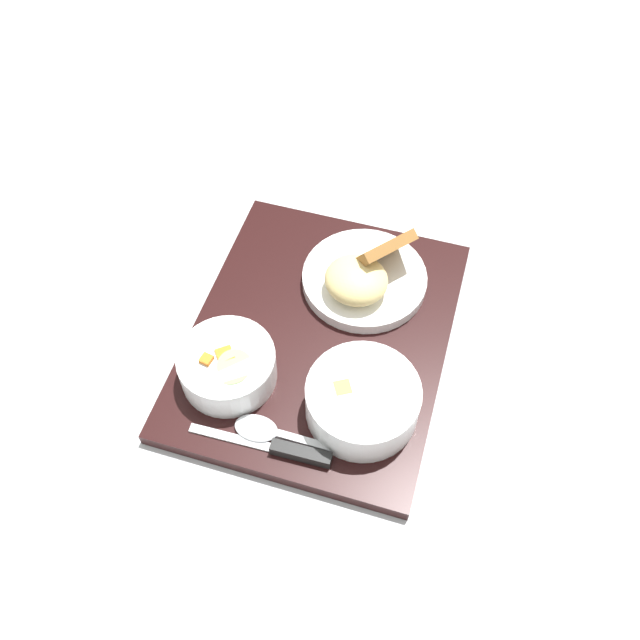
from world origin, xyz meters
The scene contains 7 objects.
ground_plane centered at (0.00, 0.00, 0.00)m, with size 4.00×4.00×0.00m, color silver.
serving_tray centered at (0.00, 0.00, 0.01)m, with size 0.42×0.35×0.02m.
bowl_salad centered at (-0.09, 0.09, 0.05)m, with size 0.12×0.12×0.06m.
bowl_soup centered at (-0.10, -0.08, 0.05)m, with size 0.14×0.14×0.05m.
plate_main centered at (0.09, -0.04, 0.04)m, with size 0.17×0.17×0.08m.
knife centered at (-0.17, 0.00, 0.03)m, with size 0.02×0.17×0.01m.
spoon centered at (-0.15, 0.02, 0.02)m, with size 0.04×0.14×0.01m.
Camera 1 is at (-0.48, -0.12, 0.76)m, focal length 38.00 mm.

